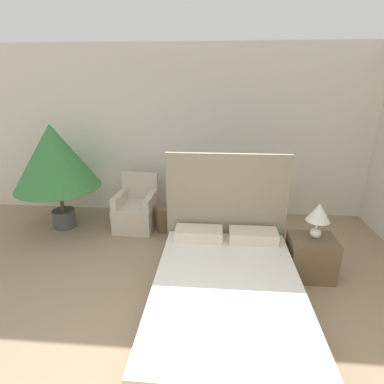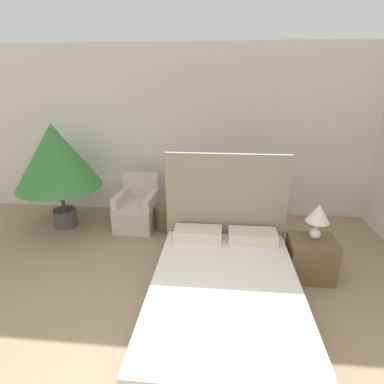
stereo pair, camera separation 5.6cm
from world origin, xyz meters
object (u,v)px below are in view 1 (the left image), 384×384
Objects in this scene: bed at (227,291)px; table_lamp at (318,215)px; potted_palm at (54,158)px; nightstand at (311,257)px; armchair_near_window_left at (136,212)px; side_table at (165,218)px; armchair_near_window_right at (195,214)px.

bed reaches higher than table_lamp.
nightstand is (3.72, -1.07, -0.92)m from potted_palm.
bed is at bearing -49.95° from armchair_near_window_left.
armchair_near_window_right is at bearing 8.38° from side_table.
potted_palm is at bearing 164.44° from table_lamp.
nightstand is at bearing -22.14° from armchair_near_window_left.
armchair_near_window_left is at bearing 175.59° from armchair_near_window_right.
side_table is at bearing 117.76° from bed.
side_table is at bearing 152.50° from table_lamp.
armchair_near_window_right is at bearing 103.90° from bed.
potted_palm is (-2.66, 1.80, 0.91)m from bed.
nightstand is at bearing -41.54° from armchair_near_window_right.
armchair_near_window_right is 0.50× the size of potted_palm.
potted_palm reaches higher than armchair_near_window_left.
bed is 4.07× the size of nightstand.
nightstand is (1.53, -1.15, -0.01)m from armchair_near_window_right.
armchair_near_window_right is (0.98, -0.00, 0.00)m from armchair_near_window_left.
potted_palm is 3.98m from nightstand.
potted_palm is at bearing 177.93° from armchair_near_window_right.
nightstand is (1.06, 0.73, -0.01)m from bed.
bed is 2.56× the size of armchair_near_window_left.
table_lamp is (2.52, -1.13, 0.57)m from armchair_near_window_left.
armchair_near_window_left is 1.59× the size of nightstand.
armchair_near_window_left is (-1.45, 1.89, -0.00)m from bed.
potted_palm reaches higher than armchair_near_window_right.
potted_palm reaches higher than nightstand.
table_lamp is at bearing -27.50° from side_table.
potted_palm is at bearing -179.41° from side_table.
side_table is (-2.01, 1.08, -0.06)m from nightstand.
table_lamp is (0.02, 0.02, 0.57)m from nightstand.
armchair_near_window_left and armchair_near_window_right have the same top height.
table_lamp is 1.11× the size of side_table.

